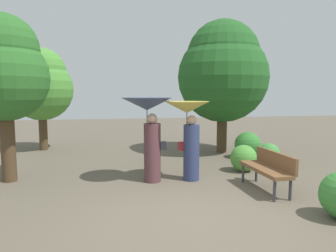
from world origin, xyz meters
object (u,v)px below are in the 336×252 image
at_px(tree_near_left, 41,84).
at_px(tree_near_right, 223,70).
at_px(person_left, 149,121).
at_px(park_bench, 268,167).
at_px(person_right, 189,125).
at_px(tree_mid_left, 4,69).

relative_size(tree_near_left, tree_near_right, 0.81).
distance_m(person_left, park_bench, 2.83).
xyz_separation_m(park_bench, tree_near_left, (-5.73, 5.88, 1.89)).
distance_m(person_right, tree_mid_left, 4.44).
xyz_separation_m(person_right, park_bench, (1.49, -1.09, -0.82)).
height_order(person_left, park_bench, person_left).
xyz_separation_m(person_right, tree_mid_left, (-4.19, 0.67, 1.30)).
bearing_deg(tree_mid_left, person_left, -10.91).
bearing_deg(tree_mid_left, person_right, -9.06).
relative_size(park_bench, tree_near_left, 0.41).
xyz_separation_m(person_right, tree_near_left, (-4.24, 4.79, 1.07)).
bearing_deg(park_bench, person_left, -116.88).
xyz_separation_m(person_left, tree_near_left, (-3.30, 4.75, 0.96)).
distance_m(park_bench, tree_near_right, 4.89).
relative_size(park_bench, tree_near_right, 0.33).
distance_m(person_right, park_bench, 2.02).
bearing_deg(tree_mid_left, tree_near_right, 21.96).
height_order(tree_near_left, tree_near_right, tree_near_right).
xyz_separation_m(person_left, park_bench, (2.43, -1.13, -0.93)).
height_order(tree_near_right, tree_mid_left, tree_near_right).
bearing_deg(tree_near_left, tree_mid_left, -89.32).
bearing_deg(park_bench, tree_mid_left, -109.10).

